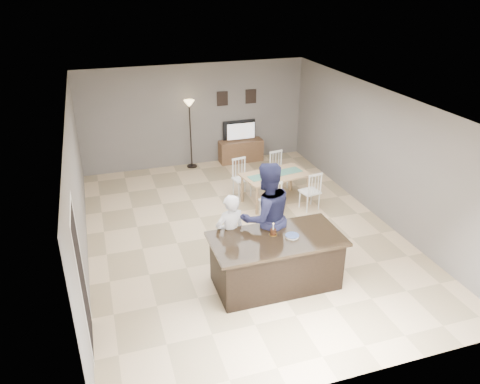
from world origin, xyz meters
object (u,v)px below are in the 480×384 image
object	(u,v)px
television	(240,131)
man	(266,217)
birthday_cake	(273,232)
floor_lamp	(190,116)
tv_console	(241,151)
kitchen_island	(276,261)
dining_table	(275,179)
woman	(230,235)
plate_stack	(292,236)

from	to	relation	value
television	man	distance (m)	5.23
birthday_cake	floor_lamp	bearing A→B (deg)	91.74
tv_console	man	size ratio (longest dim) A/B	0.60
television	kitchen_island	bearing A→B (deg)	77.99
dining_table	birthday_cake	bearing A→B (deg)	-122.25
tv_console	man	xyz separation A→B (m)	(-1.18, -5.02, 0.69)
birthday_cake	floor_lamp	size ratio (longest dim) A/B	0.12
man	birthday_cake	xyz separation A→B (m)	(-0.04, -0.44, -0.04)
woman	dining_table	world-z (taller)	woman
kitchen_island	man	world-z (taller)	man
kitchen_island	television	size ratio (longest dim) A/B	2.35
tv_console	kitchen_island	bearing A→B (deg)	-102.16
kitchen_island	dining_table	bearing A→B (deg)	68.45
dining_table	floor_lamp	distance (m)	3.11
tv_console	television	xyz separation A→B (m)	(0.00, 0.07, 0.56)
man	dining_table	world-z (taller)	man
television	dining_table	xyz separation A→B (m)	(-0.05, -2.73, -0.29)
kitchen_island	woman	bearing A→B (deg)	138.36
kitchen_island	birthday_cake	bearing A→B (deg)	100.80
plate_stack	floor_lamp	world-z (taller)	floor_lamp
kitchen_island	man	distance (m)	0.77
kitchen_island	man	size ratio (longest dim) A/B	1.08
man	plate_stack	bearing A→B (deg)	104.11
dining_table	kitchen_island	bearing A→B (deg)	-121.13
television	plate_stack	world-z (taller)	television
man	birthday_cake	world-z (taller)	man
birthday_cake	man	bearing A→B (deg)	84.69
tv_console	birthday_cake	size ratio (longest dim) A/B	5.65
birthday_cake	woman	bearing A→B (deg)	143.56
tv_console	woman	size ratio (longest dim) A/B	0.80
woman	birthday_cake	distance (m)	0.77
tv_console	man	distance (m)	5.20
kitchen_island	tv_console	distance (m)	5.70
floor_lamp	man	bearing A→B (deg)	-87.64
kitchen_island	television	distance (m)	5.78
plate_stack	man	bearing A→B (deg)	110.18
man	kitchen_island	bearing A→B (deg)	81.81
man	dining_table	xyz separation A→B (m)	(1.13, 2.36, -0.42)
birthday_cake	dining_table	xyz separation A→B (m)	(1.17, 2.80, -0.38)
kitchen_island	woman	world-z (taller)	woman
television	floor_lamp	xyz separation A→B (m)	(-1.39, -0.05, 0.55)
television	tv_console	bearing A→B (deg)	90.00
television	birthday_cake	xyz separation A→B (m)	(-1.22, -5.53, 0.09)
man	tv_console	bearing A→B (deg)	-109.30
television	woman	bearing A→B (deg)	70.34
plate_stack	dining_table	bearing A→B (deg)	73.04
man	plate_stack	xyz separation A→B (m)	(0.22, -0.61, -0.07)
woman	plate_stack	bearing A→B (deg)	133.71
woman	man	world-z (taller)	man
woman	dining_table	xyz separation A→B (m)	(1.77, 2.36, -0.18)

